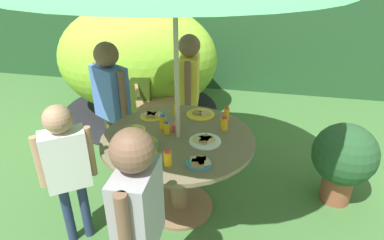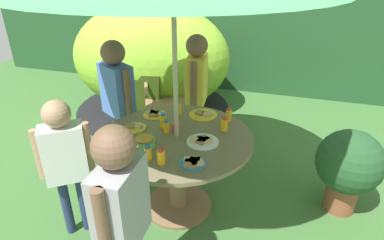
# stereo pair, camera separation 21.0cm
# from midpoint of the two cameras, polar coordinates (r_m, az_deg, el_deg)

# --- Properties ---
(ground_plane) EXTENTS (10.00, 10.00, 0.02)m
(ground_plane) POSITION_cam_midpoint_polar(r_m,az_deg,el_deg) (3.02, -0.33, -15.00)
(ground_plane) COLOR #3D6B33
(hedge_backdrop) EXTENTS (9.00, 0.70, 1.91)m
(hedge_backdrop) POSITION_cam_midpoint_polar(r_m,az_deg,el_deg) (5.58, 10.00, 15.54)
(hedge_backdrop) COLOR #234C28
(hedge_backdrop) RESTS_ON ground_plane
(garden_table) EXTENTS (1.22, 1.22, 0.72)m
(garden_table) POSITION_cam_midpoint_polar(r_m,az_deg,el_deg) (2.69, -0.36, -6.38)
(garden_table) COLOR brown
(garden_table) RESTS_ON ground_plane
(wooden_chair) EXTENTS (0.66, 0.66, 0.91)m
(wooden_chair) POSITION_cam_midpoint_polar(r_m,az_deg,el_deg) (3.89, -3.06, 4.27)
(wooden_chair) COLOR #93704C
(wooden_chair) RESTS_ON ground_plane
(dome_tent) EXTENTS (2.49, 2.49, 1.49)m
(dome_tent) POSITION_cam_midpoint_polar(r_m,az_deg,el_deg) (4.60, -5.85, 10.64)
(dome_tent) COLOR #8CC633
(dome_tent) RESTS_ON ground_plane
(potted_plant) EXTENTS (0.54, 0.54, 0.76)m
(potted_plant) POSITION_cam_midpoint_polar(r_m,az_deg,el_deg) (3.06, 27.53, -7.10)
(potted_plant) COLOR brown
(potted_plant) RESTS_ON ground_plane
(child_in_yellow_shirt) EXTENTS (0.23, 0.44, 1.32)m
(child_in_yellow_shirt) POSITION_cam_midpoint_polar(r_m,az_deg,el_deg) (3.43, 2.57, 6.94)
(child_in_yellow_shirt) COLOR navy
(child_in_yellow_shirt) RESTS_ON ground_plane
(child_in_blue_shirt) EXTENTS (0.40, 0.34, 1.33)m
(child_in_blue_shirt) POSITION_cam_midpoint_polar(r_m,az_deg,el_deg) (3.20, -11.16, 5.11)
(child_in_blue_shirt) COLOR brown
(child_in_blue_shirt) RESTS_ON ground_plane
(child_in_white_shirt) EXTENTS (0.34, 0.31, 1.15)m
(child_in_white_shirt) POSITION_cam_midpoint_polar(r_m,az_deg,el_deg) (2.49, -19.19, -5.59)
(child_in_white_shirt) COLOR navy
(child_in_white_shirt) RESTS_ON ground_plane
(child_in_grey_shirt) EXTENTS (0.22, 0.44, 1.30)m
(child_in_grey_shirt) POSITION_cam_midpoint_polar(r_m,az_deg,el_deg) (1.79, -8.93, -14.63)
(child_in_grey_shirt) COLOR #3F3F47
(child_in_grey_shirt) RESTS_ON ground_plane
(snack_bowl) EXTENTS (0.16, 0.16, 0.08)m
(snack_bowl) POSITION_cam_midpoint_polar(r_m,az_deg,el_deg) (2.46, -5.85, -3.74)
(snack_bowl) COLOR #66B259
(snack_bowl) RESTS_ON garden_table
(plate_mid_right) EXTENTS (0.25, 0.25, 0.03)m
(plate_mid_right) POSITION_cam_midpoint_polar(r_m,az_deg,el_deg) (2.51, 4.21, -3.73)
(plate_mid_right) COLOR white
(plate_mid_right) RESTS_ON garden_table
(plate_front_edge) EXTENTS (0.25, 0.25, 0.03)m
(plate_front_edge) POSITION_cam_midpoint_polar(r_m,az_deg,el_deg) (2.93, 4.04, 0.93)
(plate_front_edge) COLOR yellow
(plate_front_edge) RESTS_ON garden_table
(plate_far_left) EXTENTS (0.19, 0.19, 0.03)m
(plate_far_left) POSITION_cam_midpoint_polar(r_m,az_deg,el_deg) (2.72, -7.84, -1.33)
(plate_far_left) COLOR yellow
(plate_far_left) RESTS_ON garden_table
(plate_center_front) EXTENTS (0.20, 0.20, 0.03)m
(plate_center_front) POSITION_cam_midpoint_polar(r_m,az_deg,el_deg) (2.93, -4.50, 1.04)
(plate_center_front) COLOR yellow
(plate_center_front) RESTS_ON garden_table
(plate_far_right) EXTENTS (0.18, 0.18, 0.03)m
(plate_far_right) POSITION_cam_midpoint_polar(r_m,az_deg,el_deg) (2.26, 2.81, -7.44)
(plate_far_right) COLOR #338CD8
(plate_far_right) RESTS_ON garden_table
(juice_bottle_near_left) EXTENTS (0.06, 0.06, 0.13)m
(juice_bottle_near_left) POSITION_cam_midpoint_polar(r_m,az_deg,el_deg) (2.70, -2.81, -0.17)
(juice_bottle_near_left) COLOR yellow
(juice_bottle_near_left) RESTS_ON garden_table
(juice_bottle_near_right) EXTENTS (0.05, 0.05, 0.11)m
(juice_bottle_near_right) POSITION_cam_midpoint_polar(r_m,az_deg,el_deg) (2.63, -2.26, -1.22)
(juice_bottle_near_right) COLOR yellow
(juice_bottle_near_right) RESTS_ON garden_table
(juice_bottle_center_back) EXTENTS (0.06, 0.06, 0.11)m
(juice_bottle_center_back) POSITION_cam_midpoint_polar(r_m,az_deg,el_deg) (2.29, -5.09, -5.80)
(juice_bottle_center_back) COLOR yellow
(juice_bottle_center_back) RESTS_ON garden_table
(juice_bottle_mid_left) EXTENTS (0.06, 0.06, 0.12)m
(juice_bottle_mid_left) POSITION_cam_midpoint_polar(r_m,az_deg,el_deg) (2.68, 7.91, -0.79)
(juice_bottle_mid_left) COLOR yellow
(juice_bottle_mid_left) RESTS_ON garden_table
(juice_bottle_back_edge) EXTENTS (0.05, 0.05, 0.12)m
(juice_bottle_back_edge) POSITION_cam_midpoint_polar(r_m,az_deg,el_deg) (2.84, 8.55, 0.84)
(juice_bottle_back_edge) COLOR yellow
(juice_bottle_back_edge) RESTS_ON garden_table
(juice_bottle_spot_a) EXTENTS (0.04, 0.04, 0.13)m
(juice_bottle_spot_a) POSITION_cam_midpoint_polar(r_m,az_deg,el_deg) (2.92, -0.28, 2.03)
(juice_bottle_spot_a) COLOR yellow
(juice_bottle_spot_a) RESTS_ON garden_table
(juice_bottle_spot_b) EXTENTS (0.06, 0.06, 0.12)m
(juice_bottle_spot_b) POSITION_cam_midpoint_polar(r_m,az_deg,el_deg) (2.24, -2.73, -6.47)
(juice_bottle_spot_b) COLOR yellow
(juice_bottle_spot_b) RESTS_ON garden_table
(cup_near) EXTENTS (0.07, 0.07, 0.06)m
(cup_near) POSITION_cam_midpoint_polar(r_m,az_deg,el_deg) (2.67, -0.60, -1.22)
(cup_near) COLOR #E04C47
(cup_near) RESTS_ON garden_table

